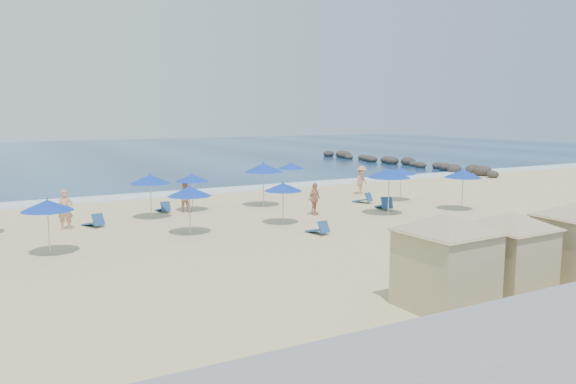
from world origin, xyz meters
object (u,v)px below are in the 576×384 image
at_px(umbrella_4, 192,178).
at_px(cabana_0, 446,248).
at_px(beachgoer_0, 65,210).
at_px(trash_bin, 479,239).
at_px(beachgoer_2, 314,199).
at_px(umbrella_1, 47,205).
at_px(umbrella_10, 463,174).
at_px(umbrella_3, 189,191).
at_px(beachgoer_3, 362,180).
at_px(umbrella_5, 283,187).
at_px(umbrella_6, 263,168).
at_px(umbrella_2, 150,179).
at_px(umbrella_8, 291,166).
at_px(umbrella_9, 401,171).
at_px(umbrella_7, 389,173).
at_px(cabana_1, 510,242).
at_px(rock_jetty, 398,161).
at_px(beachgoer_1, 185,197).

bearing_deg(umbrella_4, cabana_0, -86.97).
bearing_deg(beachgoer_0, trash_bin, -26.30).
height_order(cabana_0, beachgoer_2, cabana_0).
bearing_deg(umbrella_1, umbrella_10, -1.02).
relative_size(cabana_0, umbrella_3, 2.09).
bearing_deg(beachgoer_3, cabana_0, -145.90).
distance_m(umbrella_5, umbrella_6, 5.40).
height_order(umbrella_1, umbrella_2, umbrella_2).
distance_m(umbrella_8, beachgoer_0, 16.15).
distance_m(umbrella_9, beachgoer_2, 7.34).
relative_size(umbrella_2, umbrella_8, 1.12).
distance_m(umbrella_1, umbrella_4, 10.32).
distance_m(umbrella_5, beachgoer_0, 10.17).
bearing_deg(umbrella_7, umbrella_1, -178.31).
relative_size(umbrella_8, beachgoer_2, 1.22).
bearing_deg(trash_bin, cabana_1, -123.28).
bearing_deg(umbrella_7, cabana_0, -122.79).
bearing_deg(umbrella_5, rock_jetty, 40.76).
bearing_deg(rock_jetty, beachgoer_3, -135.98).
bearing_deg(umbrella_3, umbrella_9, 11.91).
bearing_deg(umbrella_8, cabana_0, -108.59).
bearing_deg(umbrella_8, beachgoer_3, -39.01).
xyz_separation_m(beachgoer_0, beachgoer_3, (18.80, 2.65, 0.02)).
bearing_deg(beachgoer_1, cabana_0, 128.92).
height_order(umbrella_6, umbrella_10, umbrella_6).
xyz_separation_m(umbrella_8, beachgoer_3, (3.69, -2.99, -0.87)).
height_order(trash_bin, umbrella_4, umbrella_4).
bearing_deg(rock_jetty, beachgoer_0, -152.53).
bearing_deg(umbrella_3, umbrella_2, 95.91).
xyz_separation_m(beachgoer_1, beachgoer_2, (5.76, -4.12, 0.02)).
relative_size(cabana_1, beachgoer_2, 2.58).
height_order(umbrella_2, umbrella_7, umbrella_7).
relative_size(rock_jetty, umbrella_1, 12.04).
relative_size(trash_bin, umbrella_2, 0.36).
height_order(umbrella_7, umbrella_9, umbrella_7).
height_order(umbrella_3, beachgoer_3, umbrella_3).
relative_size(umbrella_3, beachgoer_2, 1.31).
xyz_separation_m(cabana_0, umbrella_3, (-3.05, 12.42, 0.26)).
bearing_deg(beachgoer_0, cabana_1, -43.31).
relative_size(umbrella_6, umbrella_9, 1.21).
height_order(umbrella_1, beachgoer_0, umbrella_1).
xyz_separation_m(umbrella_2, umbrella_5, (5.20, -4.53, -0.21)).
bearing_deg(beachgoer_0, umbrella_9, 12.22).
relative_size(cabana_0, umbrella_2, 2.00).
height_order(umbrella_1, umbrella_7, umbrella_7).
bearing_deg(umbrella_5, umbrella_10, -7.19).
bearing_deg(beachgoer_0, umbrella_1, -89.57).
bearing_deg(umbrella_7, umbrella_4, 145.16).
height_order(umbrella_5, umbrella_7, umbrella_7).
height_order(rock_jetty, umbrella_8, umbrella_8).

